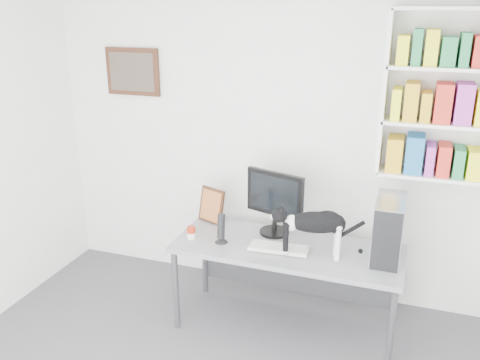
# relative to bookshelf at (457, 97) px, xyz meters

# --- Properties ---
(room) EXTENTS (4.01, 4.01, 2.70)m
(room) POSITION_rel_bookshelf_xyz_m (-1.40, -1.85, -0.50)
(room) COLOR #4B4B4F
(room) RESTS_ON ground
(bookshelf) EXTENTS (1.03, 0.28, 1.24)m
(bookshelf) POSITION_rel_bookshelf_xyz_m (0.00, 0.00, 0.00)
(bookshelf) COLOR white
(bookshelf) RESTS_ON room
(wall_art) EXTENTS (0.52, 0.04, 0.42)m
(wall_art) POSITION_rel_bookshelf_xyz_m (-2.70, 0.12, 0.05)
(wall_art) COLOR #4D2518
(wall_art) RESTS_ON room
(desk) EXTENTS (1.74, 0.69, 0.72)m
(desk) POSITION_rel_bookshelf_xyz_m (-1.08, -0.51, -1.49)
(desk) COLOR gray
(desk) RESTS_ON room
(monitor) EXTENTS (0.55, 0.38, 0.53)m
(monitor) POSITION_rel_bookshelf_xyz_m (-1.24, -0.31, -0.86)
(monitor) COLOR black
(monitor) RESTS_ON desk
(keyboard) EXTENTS (0.46, 0.20, 0.03)m
(keyboard) POSITION_rel_bookshelf_xyz_m (-1.13, -0.59, -1.11)
(keyboard) COLOR beige
(keyboard) RESTS_ON desk
(pc_tower) EXTENTS (0.20, 0.45, 0.45)m
(pc_tower) POSITION_rel_bookshelf_xyz_m (-0.36, -0.44, -0.90)
(pc_tower) COLOR silver
(pc_tower) RESTS_ON desk
(speaker) EXTENTS (0.12, 0.12, 0.24)m
(speaker) POSITION_rel_bookshelf_xyz_m (-1.59, -0.60, -1.01)
(speaker) COLOR black
(speaker) RESTS_ON desk
(leaning_print) EXTENTS (0.27, 0.18, 0.31)m
(leaning_print) POSITION_rel_bookshelf_xyz_m (-1.81, -0.26, -0.97)
(leaning_print) COLOR #4D2518
(leaning_print) RESTS_ON desk
(soup_can) EXTENTS (0.08, 0.08, 0.10)m
(soup_can) POSITION_rel_bookshelf_xyz_m (-1.83, -0.62, -1.08)
(soup_can) COLOR #AB260E
(soup_can) RESTS_ON desk
(cat) EXTENTS (0.63, 0.31, 0.37)m
(cat) POSITION_rel_bookshelf_xyz_m (-0.87, -0.61, -0.94)
(cat) COLOR black
(cat) RESTS_ON desk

